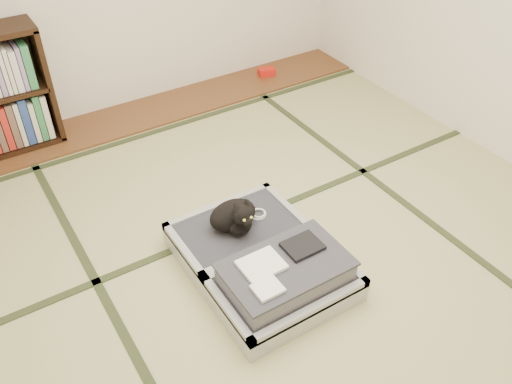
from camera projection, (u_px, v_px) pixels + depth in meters
floor at (280, 258)px, 3.25m from camera, size 4.50×4.50×0.00m
wood_strip at (147, 113)px, 4.57m from camera, size 4.00×0.50×0.02m
red_item at (267, 72)px, 5.07m from camera, size 0.17×0.12×0.07m
room_shell at (289, 20)px, 2.34m from camera, size 4.50×4.50×4.50m
tatami_borders at (238, 212)px, 3.58m from camera, size 4.00×4.50×0.01m
suitcase at (265, 262)px, 3.08m from camera, size 0.76×1.01×0.30m
cat at (235, 216)px, 3.17m from camera, size 0.34×0.34×0.27m
cable_coil at (258, 214)px, 3.33m from camera, size 0.11×0.11×0.03m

